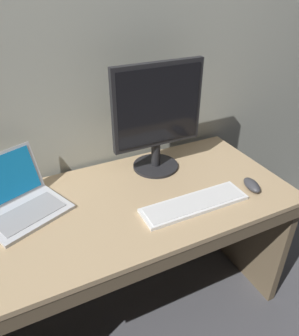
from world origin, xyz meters
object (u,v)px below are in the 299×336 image
at_px(computer_mouse, 252,185).
at_px(wired_keyboard, 194,204).
at_px(laptop_silver, 21,203).
at_px(external_monitor, 158,115).

bearing_deg(computer_mouse, wired_keyboard, -170.58).
xyz_separation_m(laptop_silver, computer_mouse, (0.99, -0.30, -0.02)).
xyz_separation_m(external_monitor, wired_keyboard, (0.01, -0.35, -0.29)).
relative_size(laptop_silver, wired_keyboard, 0.84).
height_order(external_monitor, computer_mouse, external_monitor).
distance_m(laptop_silver, external_monitor, 0.72).
bearing_deg(laptop_silver, wired_keyboard, -23.22).
xyz_separation_m(laptop_silver, wired_keyboard, (0.68, -0.29, -0.03)).
bearing_deg(external_monitor, wired_keyboard, -88.98).
bearing_deg(external_monitor, laptop_silver, -175.28).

